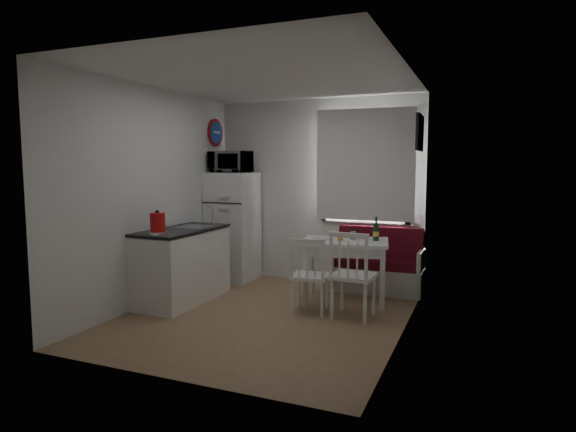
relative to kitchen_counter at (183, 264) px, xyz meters
name	(u,v)px	position (x,y,z in m)	size (l,w,h in m)	color
floor	(266,315)	(1.20, -0.16, -0.46)	(3.00, 3.50, 0.02)	#946D4E
ceiling	(265,77)	(1.20, -0.16, 2.14)	(3.00, 3.50, 0.02)	white
wall_back	(317,191)	(1.20, 1.59, 0.84)	(3.00, 0.02, 2.60)	white
wall_front	(168,215)	(1.20, -1.91, 0.84)	(3.00, 0.02, 2.60)	white
wall_left	(153,196)	(-0.30, -0.16, 0.84)	(0.02, 3.50, 2.60)	white
wall_right	(406,204)	(2.70, -0.16, 0.84)	(0.02, 3.50, 2.60)	white
window	(366,169)	(1.90, 1.56, 1.17)	(1.22, 0.06, 1.47)	white
curtain	(365,165)	(1.90, 1.49, 1.22)	(1.35, 0.02, 1.50)	white
kitchen_counter	(183,264)	(0.00, 0.00, 0.00)	(0.62, 1.32, 1.16)	white
wall_sign	(216,132)	(-0.27, 1.29, 1.69)	(0.40, 0.40, 0.03)	#1B46A4
picture_frame	(419,133)	(2.67, 0.94, 1.59)	(0.04, 0.52, 0.42)	black
bench	(378,270)	(2.13, 1.35, -0.17)	(1.19, 0.46, 0.85)	white
dining_table	(345,247)	(1.86, 0.72, 0.22)	(1.14, 0.90, 0.76)	white
chair_left	(308,267)	(1.61, 0.06, 0.08)	(0.46, 0.44, 0.47)	white
chair_right	(351,266)	(2.11, 0.05, 0.14)	(0.47, 0.45, 0.52)	white
fridge	(233,226)	(0.02, 1.24, 0.33)	(0.63, 0.63, 1.57)	white
microwave	(230,162)	(0.02, 1.19, 1.27)	(0.55, 0.37, 0.31)	white
kettle	(158,223)	(0.05, -0.54, 0.58)	(0.20, 0.20, 0.27)	red
wine_bottle	(376,229)	(2.21, 0.82, 0.45)	(0.07, 0.07, 0.29)	#133E1B
drinking_glass_orange	(340,236)	(1.81, 0.67, 0.36)	(0.06, 0.06, 0.10)	gold
drinking_glass_blue	(353,236)	(1.94, 0.77, 0.36)	(0.06, 0.06, 0.11)	#80ABD9
plate	(323,238)	(1.56, 0.74, 0.32)	(0.25, 0.25, 0.02)	white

